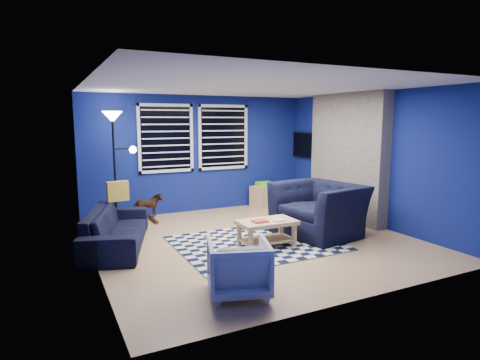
# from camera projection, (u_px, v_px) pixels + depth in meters

# --- Properties ---
(floor) EXTENTS (5.00, 5.00, 0.00)m
(floor) POSITION_uv_depth(u_px,v_px,m) (254.00, 240.00, 6.67)
(floor) COLOR tan
(floor) RESTS_ON ground
(ceiling) EXTENTS (5.00, 5.00, 0.00)m
(ceiling) POSITION_uv_depth(u_px,v_px,m) (254.00, 86.00, 6.30)
(ceiling) COLOR white
(ceiling) RESTS_ON wall_back
(wall_back) EXTENTS (5.00, 0.00, 5.00)m
(wall_back) POSITION_uv_depth(u_px,v_px,m) (200.00, 154.00, 8.70)
(wall_back) COLOR navy
(wall_back) RESTS_ON floor
(wall_left) EXTENTS (0.00, 5.00, 5.00)m
(wall_left) POSITION_uv_depth(u_px,v_px,m) (90.00, 174.00, 5.39)
(wall_left) COLOR navy
(wall_left) RESTS_ON floor
(wall_right) EXTENTS (0.00, 5.00, 5.00)m
(wall_right) POSITION_uv_depth(u_px,v_px,m) (370.00, 159.00, 7.57)
(wall_right) COLOR navy
(wall_right) RESTS_ON floor
(fireplace) EXTENTS (0.65, 2.00, 2.50)m
(fireplace) POSITION_uv_depth(u_px,v_px,m) (347.00, 160.00, 7.96)
(fireplace) COLOR gray
(fireplace) RESTS_ON floor
(window_left) EXTENTS (1.17, 0.06, 1.42)m
(window_left) POSITION_uv_depth(u_px,v_px,m) (166.00, 138.00, 8.29)
(window_left) COLOR black
(window_left) RESTS_ON wall_back
(window_right) EXTENTS (1.17, 0.06, 1.42)m
(window_right) POSITION_uv_depth(u_px,v_px,m) (223.00, 137.00, 8.86)
(window_right) COLOR black
(window_right) RESTS_ON wall_back
(tv) EXTENTS (0.07, 1.00, 0.58)m
(tv) POSITION_uv_depth(u_px,v_px,m) (306.00, 145.00, 9.30)
(tv) COLOR black
(tv) RESTS_ON wall_right
(rug) EXTENTS (2.50, 2.00, 0.02)m
(rug) POSITION_uv_depth(u_px,v_px,m) (256.00, 243.00, 6.46)
(rug) COLOR black
(rug) RESTS_ON floor
(sofa) EXTENTS (2.20, 1.39, 0.60)m
(sofa) POSITION_uv_depth(u_px,v_px,m) (116.00, 228.00, 6.26)
(sofa) COLOR black
(sofa) RESTS_ON floor
(armchair_big) EXTENTS (1.58, 1.44, 0.89)m
(armchair_big) POSITION_uv_depth(u_px,v_px,m) (319.00, 210.00, 6.91)
(armchair_big) COLOR black
(armchair_big) RESTS_ON floor
(armchair_bent) EXTENTS (0.87, 0.88, 0.64)m
(armchair_bent) POSITION_uv_depth(u_px,v_px,m) (238.00, 267.00, 4.54)
(armchair_bent) COLOR gray
(armchair_bent) RESTS_ON floor
(rocking_horse) EXTENTS (0.28, 0.58, 0.48)m
(rocking_horse) POSITION_uv_depth(u_px,v_px,m) (147.00, 206.00, 7.84)
(rocking_horse) COLOR #462D16
(rocking_horse) RESTS_ON floor
(coffee_table) EXTENTS (0.91, 0.54, 0.45)m
(coffee_table) POSITION_uv_depth(u_px,v_px,m) (267.00, 228.00, 6.24)
(coffee_table) COLOR #DDB17C
(coffee_table) RESTS_ON rug
(cabinet) EXTENTS (0.65, 0.51, 0.57)m
(cabinet) POSITION_uv_depth(u_px,v_px,m) (264.00, 195.00, 9.27)
(cabinet) COLOR #DDB17C
(cabinet) RESTS_ON floor
(floor_lamp) EXTENTS (0.58, 0.36, 2.13)m
(floor_lamp) POSITION_uv_depth(u_px,v_px,m) (114.00, 133.00, 7.34)
(floor_lamp) COLOR black
(floor_lamp) RESTS_ON floor
(throw_pillow) EXTENTS (0.37, 0.15, 0.34)m
(throw_pillow) POSITION_uv_depth(u_px,v_px,m) (118.00, 191.00, 6.85)
(throw_pillow) COLOR gold
(throw_pillow) RESTS_ON sofa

